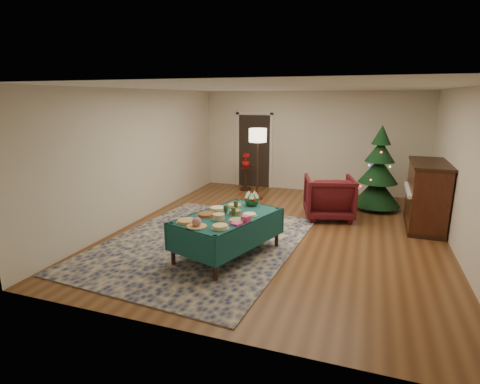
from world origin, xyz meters
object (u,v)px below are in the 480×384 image
(piano, at_px, (426,196))
(armchair, at_px, (329,195))
(gift_box, at_px, (246,219))
(potted_plant, at_px, (246,163))
(christmas_tree, at_px, (378,172))
(floor_lamp, at_px, (258,140))
(side_table, at_px, (246,179))
(buffet_table, at_px, (228,224))

(piano, bearing_deg, armchair, -179.06)
(gift_box, relative_size, potted_plant, 0.28)
(potted_plant, xyz_separation_m, christmas_tree, (3.44, -0.76, 0.11))
(floor_lamp, distance_m, side_table, 1.60)
(gift_box, bearing_deg, piano, 44.69)
(side_table, height_order, christmas_tree, christmas_tree)
(armchair, bearing_deg, piano, 166.54)
(armchair, distance_m, floor_lamp, 2.33)
(buffet_table, xyz_separation_m, side_table, (-1.15, 4.38, -0.24))
(gift_box, xyz_separation_m, side_table, (-1.52, 4.58, -0.42))
(side_table, bearing_deg, christmas_tree, -12.51)
(gift_box, relative_size, christmas_tree, 0.06)
(gift_box, distance_m, piano, 3.98)
(christmas_tree, bearing_deg, armchair, -132.75)
(buffet_table, xyz_separation_m, floor_lamp, (-0.55, 3.50, 0.97))
(gift_box, bearing_deg, potted_plant, 108.32)
(armchair, xyz_separation_m, floor_lamp, (-1.87, 0.94, 1.02))
(floor_lamp, bearing_deg, buffet_table, -81.11)
(christmas_tree, bearing_deg, gift_box, -116.79)
(christmas_tree, bearing_deg, side_table, 167.49)
(christmas_tree, bearing_deg, floor_lamp, -177.69)
(potted_plant, relative_size, christmas_tree, 0.20)
(armchair, xyz_separation_m, side_table, (-2.47, 1.82, -0.19))
(side_table, relative_size, potted_plant, 1.68)
(buffet_table, height_order, christmas_tree, christmas_tree)
(floor_lamp, distance_m, piano, 3.95)
(armchair, relative_size, floor_lamp, 0.56)
(christmas_tree, distance_m, piano, 1.38)
(floor_lamp, bearing_deg, side_table, 124.18)
(piano, bearing_deg, gift_box, -135.31)
(buffet_table, height_order, side_table, buffet_table)
(gift_box, distance_m, christmas_tree, 4.28)
(buffet_table, xyz_separation_m, potted_plant, (-1.15, 4.38, 0.21))
(potted_plant, bearing_deg, piano, -22.37)
(gift_box, height_order, side_table, gift_box)
(buffet_table, distance_m, armchair, 2.89)
(potted_plant, bearing_deg, christmas_tree, -12.51)
(gift_box, relative_size, armchair, 0.11)
(buffet_table, distance_m, gift_box, 0.46)
(floor_lamp, relative_size, potted_plant, 4.59)
(buffet_table, distance_m, christmas_tree, 4.30)
(potted_plant, xyz_separation_m, piano, (4.34, -1.79, -0.12))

